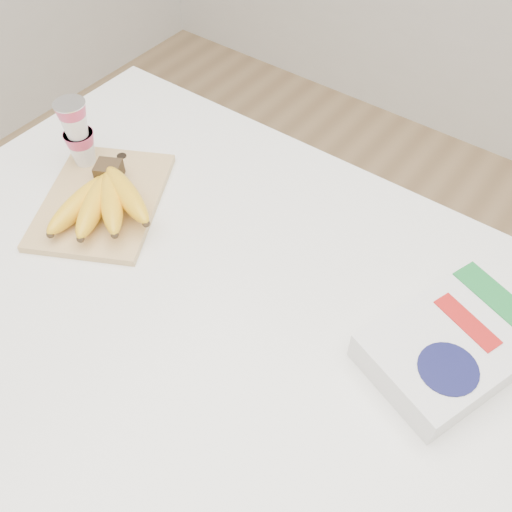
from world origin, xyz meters
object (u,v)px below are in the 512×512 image
(bananas, at_px, (104,199))
(yogurt_stack, at_px, (77,131))
(table, at_px, (237,432))
(cereal_box, at_px, (452,346))
(cutting_board, at_px, (103,200))

(bananas, relative_size, yogurt_stack, 1.54)
(table, relative_size, bananas, 5.97)
(table, height_order, cereal_box, cereal_box)
(table, xyz_separation_m, bananas, (-0.32, 0.03, 0.54))
(bananas, distance_m, yogurt_stack, 0.16)
(yogurt_stack, relative_size, cereal_box, 0.47)
(bananas, xyz_separation_m, cereal_box, (0.65, 0.10, -0.02))
(cutting_board, bearing_deg, cereal_box, -20.88)
(cutting_board, xyz_separation_m, yogurt_stack, (-0.10, 0.05, 0.08))
(bananas, bearing_deg, table, -5.43)
(bananas, xyz_separation_m, yogurt_stack, (-0.14, 0.07, 0.05))
(table, relative_size, cereal_box, 4.35)
(table, height_order, cutting_board, cutting_board)
(table, xyz_separation_m, cereal_box, (0.33, 0.13, 0.52))
(table, distance_m, cereal_box, 0.63)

